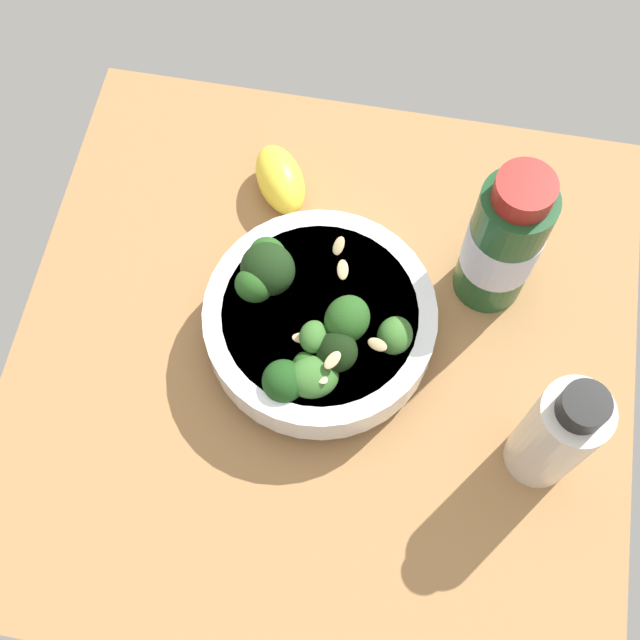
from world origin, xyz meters
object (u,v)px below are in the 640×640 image
Objects in this scene: bowl_of_broccoli at (317,322)px; bottle_tall at (503,242)px; bottle_short at (557,434)px; lemon_wedge at (280,180)px.

bowl_of_broccoli is 17.69cm from bottle_tall.
bottle_short is at bearing 69.94° from bowl_of_broccoli.
bowl_of_broccoli is at bearing -110.06° from bottle_short.
lemon_wedge is 35.75cm from bottle_short.
lemon_wedge is 0.44× the size of bottle_tall.
bottle_tall is (-8.56, 14.92, 4.13)cm from bowl_of_broccoli.
bottle_short is (7.63, 20.88, 3.27)cm from bowl_of_broccoli.
lemon_wedge is at bearing -129.57° from bottle_short.
bowl_of_broccoli is at bearing -60.15° from bottle_tall.
bottle_tall reaches higher than lemon_wedge.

